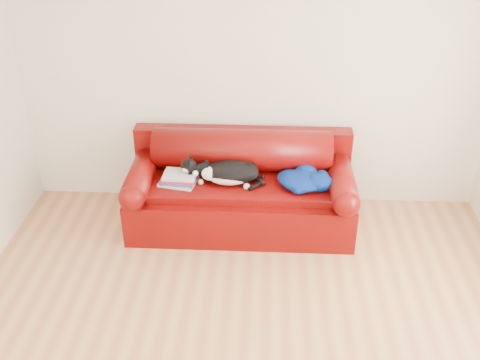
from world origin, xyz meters
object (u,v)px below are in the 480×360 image
object	(u,v)px
book_stack	(179,178)
cat	(230,173)
blanket	(304,179)
sofa_base	(241,203)

from	to	relation	value
book_stack	cat	bearing A→B (deg)	3.64
blanket	book_stack	bearing A→B (deg)	-179.63
sofa_base	blanket	xyz separation A→B (m)	(0.58, -0.08, 0.33)
book_stack	blanket	bearing A→B (deg)	0.37
sofa_base	book_stack	size ratio (longest dim) A/B	5.71
cat	blanket	xyz separation A→B (m)	(0.68, -0.02, -0.03)
sofa_base	blanket	distance (m)	0.68
cat	blanket	distance (m)	0.68
cat	blanket	size ratio (longest dim) A/B	1.42
sofa_base	cat	xyz separation A→B (m)	(-0.10, -0.06, 0.36)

